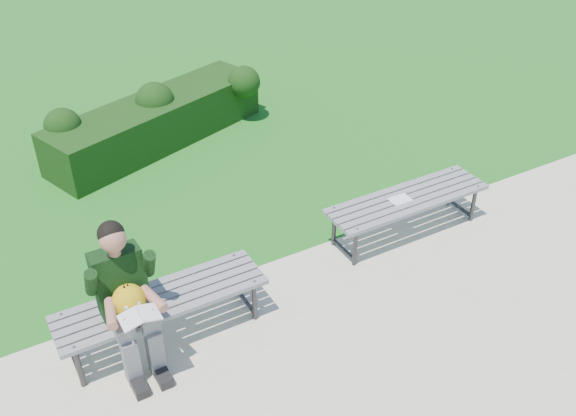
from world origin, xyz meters
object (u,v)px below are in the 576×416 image
(hedge, at_px, (157,118))
(seated_boy, at_px, (126,295))
(bench_left, at_px, (162,302))
(bench_right, at_px, (407,201))
(paper_sheet, at_px, (400,199))

(hedge, xyz_separation_m, seated_boy, (-1.52, -3.58, 0.37))
(seated_boy, bearing_deg, bench_left, 18.07)
(bench_right, bearing_deg, paper_sheet, 180.00)
(bench_left, xyz_separation_m, paper_sheet, (2.68, 0.20, 0.06))
(hedge, relative_size, seated_boy, 2.43)
(hedge, distance_m, paper_sheet, 3.60)
(seated_boy, distance_m, paper_sheet, 3.00)
(hedge, relative_size, paper_sheet, 14.20)
(hedge, xyz_separation_m, bench_right, (1.56, -3.28, 0.07))
(paper_sheet, bearing_deg, seated_boy, -174.34)
(bench_left, xyz_separation_m, bench_right, (2.78, 0.20, 0.00))
(hedge, height_order, bench_right, hedge)
(hedge, bearing_deg, bench_left, -109.28)
(hedge, xyz_separation_m, paper_sheet, (1.46, -3.28, 0.12))
(bench_left, distance_m, paper_sheet, 2.69)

